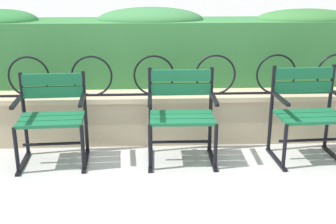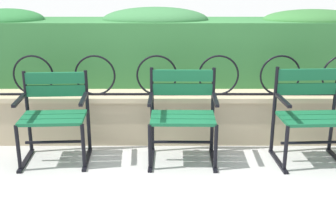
{
  "view_description": "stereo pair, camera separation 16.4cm",
  "coord_description": "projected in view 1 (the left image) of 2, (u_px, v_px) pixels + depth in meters",
  "views": [
    {
      "loc": [
        -0.16,
        -3.57,
        1.75
      ],
      "look_at": [
        0.0,
        0.11,
        0.55
      ],
      "focal_mm": 46.5,
      "sensor_mm": 36.0,
      "label": 1
    },
    {
      "loc": [
        -0.0,
        -3.57,
        1.75
      ],
      "look_at": [
        0.0,
        0.11,
        0.55
      ],
      "focal_mm": 46.5,
      "sensor_mm": 36.0,
      "label": 2
    }
  ],
  "objects": [
    {
      "name": "park_chair_right",
      "position": [
        307.0,
        111.0,
        4.16
      ],
      "size": [
        0.66,
        0.55,
        0.88
      ],
      "color": "#19663D",
      "rests_on": "ground"
    },
    {
      "name": "park_chair_left",
      "position": [
        52.0,
        115.0,
        4.08
      ],
      "size": [
        0.65,
        0.55,
        0.84
      ],
      "color": "#19663D",
      "rests_on": "ground"
    },
    {
      "name": "park_chair_centre",
      "position": [
        181.0,
        112.0,
        4.13
      ],
      "size": [
        0.65,
        0.53,
        0.87
      ],
      "color": "#19663D",
      "rests_on": "ground"
    },
    {
      "name": "ground_plane",
      "position": [
        169.0,
        173.0,
        3.94
      ],
      "size": [
        60.0,
        60.0,
        0.0
      ],
      "primitive_type": "plane",
      "color": "#B7B5AF"
    },
    {
      "name": "stone_wall",
      "position": [
        165.0,
        117.0,
        4.64
      ],
      "size": [
        6.69,
        0.41,
        0.52
      ],
      "color": "tan",
      "rests_on": "ground"
    },
    {
      "name": "iron_arch_fence",
      "position": [
        155.0,
        77.0,
        4.42
      ],
      "size": [
        6.16,
        0.02,
        0.42
      ],
      "color": "black",
      "rests_on": "stone_wall"
    },
    {
      "name": "hedge_row",
      "position": [
        163.0,
        47.0,
        4.91
      ],
      "size": [
        6.56,
        0.66,
        0.84
      ],
      "color": "#387A3D",
      "rests_on": "stone_wall"
    }
  ]
}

